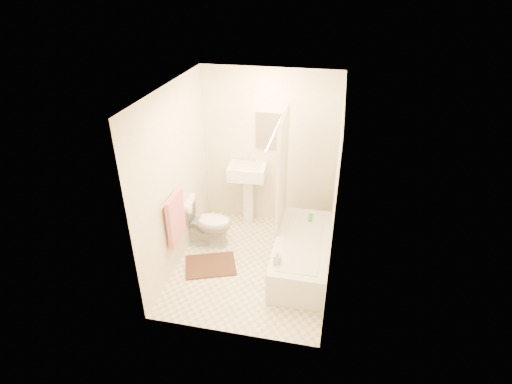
% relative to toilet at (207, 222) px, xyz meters
% --- Properties ---
extents(floor, '(2.40, 2.40, 0.00)m').
position_rel_toilet_xyz_m(floor, '(0.75, -0.36, -0.36)').
color(floor, beige).
rests_on(floor, ground).
extents(ceiling, '(2.40, 2.40, 0.00)m').
position_rel_toilet_xyz_m(ceiling, '(0.75, -0.36, 2.04)').
color(ceiling, white).
rests_on(ceiling, ground).
extents(wall_back, '(2.00, 0.02, 2.40)m').
position_rel_toilet_xyz_m(wall_back, '(0.75, 0.84, 0.84)').
color(wall_back, beige).
rests_on(wall_back, ground).
extents(wall_left, '(0.02, 2.40, 2.40)m').
position_rel_toilet_xyz_m(wall_left, '(-0.25, -0.36, 0.84)').
color(wall_left, beige).
rests_on(wall_left, ground).
extents(wall_right, '(0.02, 2.40, 2.40)m').
position_rel_toilet_xyz_m(wall_right, '(1.75, -0.36, 0.84)').
color(wall_right, beige).
rests_on(wall_right, ground).
extents(mirror, '(0.40, 0.03, 0.55)m').
position_rel_toilet_xyz_m(mirror, '(0.75, 0.82, 1.14)').
color(mirror, white).
rests_on(mirror, wall_back).
extents(curtain_rod, '(0.03, 1.70, 0.03)m').
position_rel_toilet_xyz_m(curtain_rod, '(1.05, -0.26, 1.64)').
color(curtain_rod, silver).
rests_on(curtain_rod, wall_back).
extents(shower_curtain, '(0.04, 0.80, 1.55)m').
position_rel_toilet_xyz_m(shower_curtain, '(1.05, 0.14, 0.86)').
color(shower_curtain, silver).
rests_on(shower_curtain, curtain_rod).
extents(towel_bar, '(0.02, 0.60, 0.02)m').
position_rel_toilet_xyz_m(towel_bar, '(-0.21, -0.61, 0.74)').
color(towel_bar, silver).
rests_on(towel_bar, wall_left).
extents(towel, '(0.06, 0.45, 0.66)m').
position_rel_toilet_xyz_m(towel, '(-0.18, -0.61, 0.42)').
color(towel, '#CC7266').
rests_on(towel, towel_bar).
extents(toilet_paper, '(0.11, 0.12, 0.12)m').
position_rel_toilet_xyz_m(toilet_paper, '(-0.18, -0.24, 0.34)').
color(toilet_paper, white).
rests_on(toilet_paper, wall_left).
extents(toilet, '(0.75, 0.45, 0.71)m').
position_rel_toilet_xyz_m(toilet, '(0.00, 0.00, 0.00)').
color(toilet, white).
rests_on(toilet, floor).
extents(sink, '(0.58, 0.47, 1.08)m').
position_rel_toilet_xyz_m(sink, '(0.45, 0.70, 0.18)').
color(sink, white).
rests_on(sink, floor).
extents(bathtub, '(0.69, 1.58, 0.44)m').
position_rel_toilet_xyz_m(bathtub, '(1.41, -0.27, -0.13)').
color(bathtub, white).
rests_on(bathtub, floor).
extents(bath_mat, '(0.81, 0.71, 0.02)m').
position_rel_toilet_xyz_m(bath_mat, '(0.20, -0.50, -0.35)').
color(bath_mat, '#522921').
rests_on(bath_mat, floor).
extents(soap_bottle, '(0.09, 0.09, 0.18)m').
position_rel_toilet_xyz_m(soap_bottle, '(1.16, -0.80, 0.18)').
color(soap_bottle, white).
rests_on(soap_bottle, bathtub).
extents(scrub_brush, '(0.06, 0.19, 0.04)m').
position_rel_toilet_xyz_m(scrub_brush, '(1.46, 0.27, 0.11)').
color(scrub_brush, green).
rests_on(scrub_brush, bathtub).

